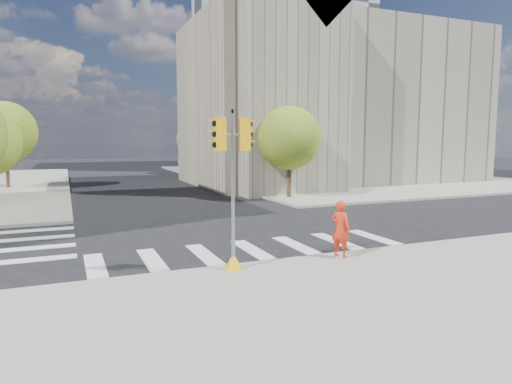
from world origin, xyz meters
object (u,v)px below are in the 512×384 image
(traffic_signal, at_px, (233,203))
(photographer, at_px, (341,229))
(lamp_near, at_px, (271,131))
(lamp_far, at_px, (214,133))

(traffic_signal, xyz_separation_m, photographer, (3.74, 0.00, -1.06))
(lamp_near, distance_m, photographer, 19.86)
(lamp_near, height_order, traffic_signal, lamp_near)
(lamp_far, bearing_deg, photographer, -100.44)
(lamp_near, relative_size, photographer, 4.30)
(photographer, bearing_deg, traffic_signal, 65.43)
(lamp_near, relative_size, lamp_far, 1.00)
(lamp_far, xyz_separation_m, photographer, (-6.01, -32.60, -3.49))
(lamp_near, xyz_separation_m, photographer, (-6.01, -18.60, -3.49))
(photographer, bearing_deg, lamp_near, -42.47)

